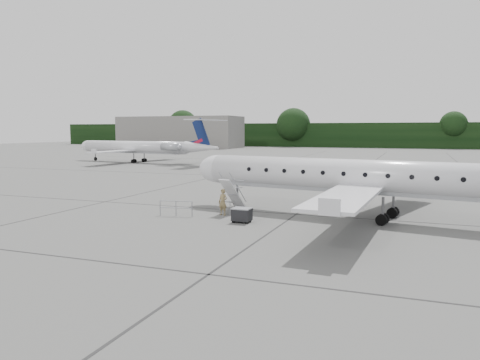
% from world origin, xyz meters
% --- Properties ---
extents(ground, '(320.00, 320.00, 0.00)m').
position_xyz_m(ground, '(0.00, 0.00, 0.00)').
color(ground, '#585856').
rests_on(ground, ground).
extents(treeline, '(260.00, 4.00, 8.00)m').
position_xyz_m(treeline, '(0.00, 130.00, 4.00)').
color(treeline, black).
rests_on(treeline, ground).
extents(terminal_building, '(40.00, 14.00, 10.00)m').
position_xyz_m(terminal_building, '(-70.00, 110.00, 5.00)').
color(terminal_building, slate).
rests_on(terminal_building, ground).
extents(main_regional_jet, '(32.76, 26.01, 7.58)m').
position_xyz_m(main_regional_jet, '(0.40, 4.09, 3.79)').
color(main_regional_jet, silver).
rests_on(main_regional_jet, ground).
extents(airstair, '(1.23, 2.40, 2.38)m').
position_xyz_m(airstair, '(-8.78, 3.40, 1.19)').
color(airstair, silver).
rests_on(airstair, ground).
extents(passenger, '(0.72, 0.55, 1.77)m').
position_xyz_m(passenger, '(-9.00, 2.12, 0.88)').
color(passenger, olive).
rests_on(passenger, ground).
extents(safety_railing, '(2.18, 0.47, 1.00)m').
position_xyz_m(safety_railing, '(-11.78, 0.73, 0.50)').
color(safety_railing, gray).
rests_on(safety_railing, ground).
extents(baggage_cart, '(1.12, 0.91, 0.96)m').
position_xyz_m(baggage_cart, '(-6.96, 0.28, 0.48)').
color(baggage_cart, black).
rests_on(baggage_cart, ground).
extents(bg_regional_left, '(31.16, 24.42, 7.47)m').
position_xyz_m(bg_regional_left, '(-43.69, 44.05, 3.74)').
color(bg_regional_left, silver).
rests_on(bg_regional_left, ground).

